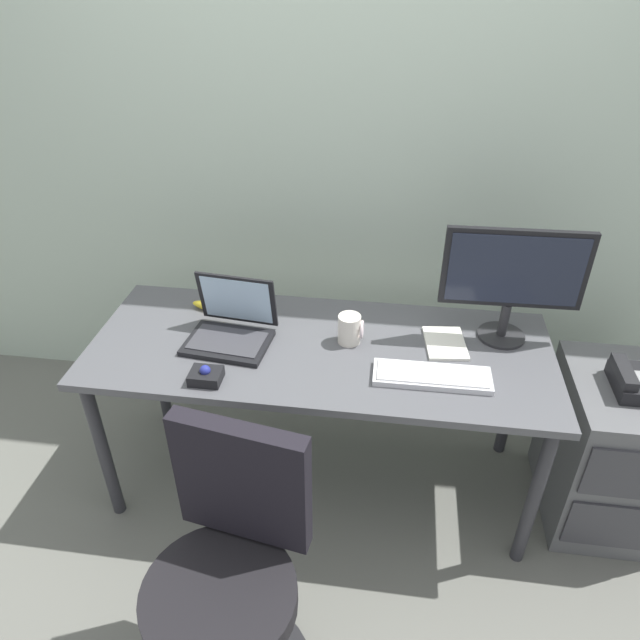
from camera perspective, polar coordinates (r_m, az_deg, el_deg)
The scene contains 13 objects.
ground_plane at distance 2.69m, azimuth 0.00°, elevation -15.17°, with size 8.00×8.00×0.00m, color slate.
back_wall at distance 2.54m, azimuth 2.29°, elevation 19.43°, with size 6.00×0.10×2.80m, color #B3C5B2.
desk at distance 2.24m, azimuth 0.00°, elevation -4.12°, with size 1.74×0.69×0.72m.
file_cabinet at distance 2.61m, azimuth 26.53°, elevation -11.35°, with size 0.42×0.53×0.65m.
desk_phone at distance 2.37m, azimuth 28.60°, elevation -5.33°, with size 0.17×0.20×0.09m.
office_chair at distance 1.89m, azimuth -8.82°, elevation -24.51°, with size 0.52×0.52×0.94m.
monitor_main at distance 2.22m, azimuth 18.45°, elevation 4.10°, with size 0.52×0.18×0.45m.
keyboard at distance 2.07m, azimuth 10.93°, elevation -5.41°, with size 0.41×0.14×0.03m.
laptop at distance 2.23m, azimuth -8.72°, elevation -0.65°, with size 0.34×0.29×0.24m.
trackball_mouse at distance 2.06m, azimuth -11.14°, elevation -5.36°, with size 0.11×0.09×0.07m.
coffee_mug at distance 2.19m, azimuth 2.97°, elevation -0.90°, with size 0.10×0.09×0.11m.
paper_notepad at distance 2.25m, azimuth 12.18°, elevation -2.24°, with size 0.15×0.21×0.01m, color white.
banana at distance 2.43m, azimuth -10.43°, elevation 1.29°, with size 0.19×0.04×0.04m, color yellow.
Camera 1 is at (0.24, -1.76, 2.02)m, focal length 32.62 mm.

